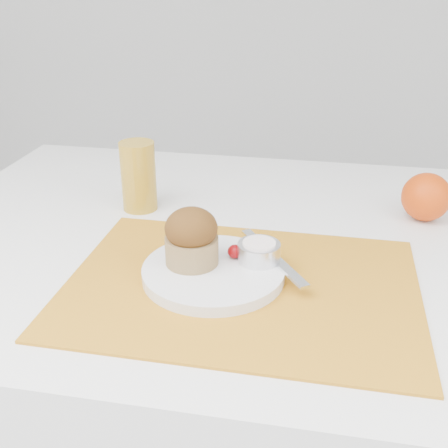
% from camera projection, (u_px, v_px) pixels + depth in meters
% --- Properties ---
extents(table, '(1.20, 0.80, 0.75)m').
position_uv_depth(table, '(262.00, 413.00, 1.07)').
color(table, white).
rests_on(table, ground).
extents(placemat, '(0.49, 0.36, 0.00)m').
position_uv_depth(placemat, '(241.00, 286.00, 0.78)').
color(placemat, orange).
rests_on(placemat, table).
extents(plate, '(0.25, 0.25, 0.02)m').
position_uv_depth(plate, '(213.00, 272.00, 0.79)').
color(plate, white).
rests_on(plate, placemat).
extents(ramekin, '(0.07, 0.07, 0.03)m').
position_uv_depth(ramekin, '(259.00, 252.00, 0.80)').
color(ramekin, silver).
rests_on(ramekin, plate).
extents(cream, '(0.05, 0.05, 0.01)m').
position_uv_depth(cream, '(259.00, 244.00, 0.79)').
color(cream, white).
rests_on(cream, ramekin).
extents(raspberry_near, '(0.02, 0.02, 0.02)m').
position_uv_depth(raspberry_near, '(235.00, 251.00, 0.81)').
color(raspberry_near, '#570204').
rests_on(raspberry_near, plate).
extents(raspberry_far, '(0.02, 0.02, 0.02)m').
position_uv_depth(raspberry_far, '(249.00, 247.00, 0.82)').
color(raspberry_far, '#5E0211').
rests_on(raspberry_far, plate).
extents(butter_knife, '(0.12, 0.16, 0.00)m').
position_uv_depth(butter_knife, '(273.00, 257.00, 0.81)').
color(butter_knife, silver).
rests_on(butter_knife, plate).
extents(orange, '(0.08, 0.08, 0.08)m').
position_uv_depth(orange, '(426.00, 197.00, 0.96)').
color(orange, '#DA4307').
rests_on(orange, table).
extents(juice_glass, '(0.08, 0.08, 0.12)m').
position_uv_depth(juice_glass, '(139.00, 176.00, 1.00)').
color(juice_glass, '#BA8D22').
rests_on(juice_glass, table).
extents(muffin, '(0.09, 0.09, 0.08)m').
position_uv_depth(muffin, '(191.00, 237.00, 0.78)').
color(muffin, '#9C7C4B').
rests_on(muffin, plate).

